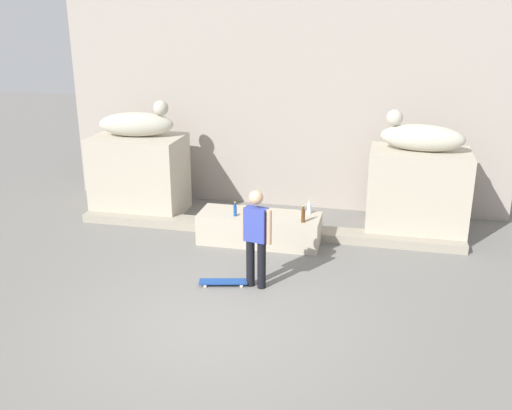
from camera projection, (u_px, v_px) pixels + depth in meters
ground_plane at (213, 325)px, 8.64m from camera, size 40.00×40.00×0.00m
facade_wall at (285, 85)px, 13.09m from camera, size 9.93×0.60×5.42m
pedestal_left at (140, 175)px, 12.98m from camera, size 1.92×1.30×1.72m
pedestal_right at (417, 193)px, 11.75m from camera, size 1.92×1.30×1.72m
statue_reclining_left at (138, 123)px, 12.60m from camera, size 1.67×0.84×0.78m
statue_reclining_right at (421, 136)px, 11.38m from camera, size 1.65×0.72×0.78m
ledge_block at (259, 228)px, 11.48m from camera, size 2.35×0.82×0.59m
skater at (256, 235)px, 9.50m from camera, size 0.53×0.27×1.67m
skateboard at (223, 282)px, 9.82m from camera, size 0.82×0.38×0.08m
bottle_blue at (235, 210)px, 11.25m from camera, size 0.07×0.07×0.28m
bottle_clear at (309, 208)px, 11.38m from camera, size 0.08×0.08×0.27m
bottle_brown at (303, 215)px, 10.92m from camera, size 0.07×0.07×0.33m
stair_step at (265, 229)px, 12.00m from camera, size 7.83×0.50×0.17m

